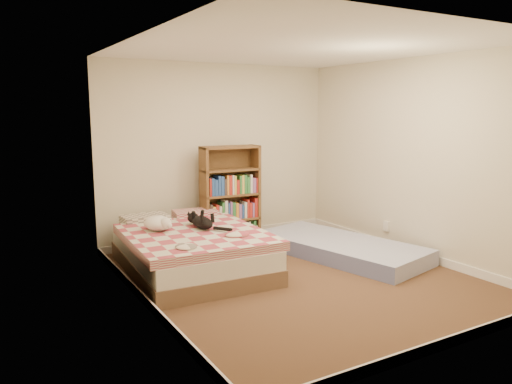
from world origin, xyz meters
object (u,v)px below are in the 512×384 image
floor_mattress (340,248)px  white_dog (159,223)px  black_cat (201,222)px  bed (190,249)px  bookshelf (230,207)px

floor_mattress → white_dog: (-2.23, 0.54, 0.48)m
white_dog → black_cat: bearing=11.0°
black_cat → bed: bearing=170.8°
bed → bookshelf: 1.28m
bed → floor_mattress: size_ratio=0.96×
white_dog → bookshelf: bearing=54.4°
floor_mattress → black_cat: (-1.76, 0.42, 0.46)m
floor_mattress → bookshelf: bearing=113.7°
bed → floor_mattress: bed is taller
floor_mattress → bed: bearing=153.7°
floor_mattress → black_cat: black_cat is taller
bed → white_dog: (-0.33, 0.11, 0.33)m
bed → white_dog: size_ratio=4.79×
floor_mattress → white_dog: bearing=153.0°
floor_mattress → black_cat: size_ratio=3.09×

